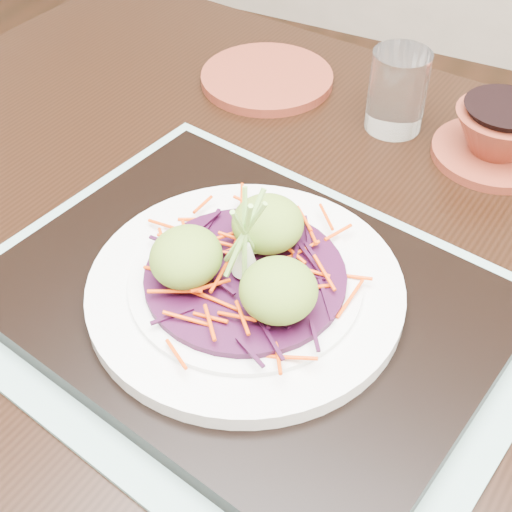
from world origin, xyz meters
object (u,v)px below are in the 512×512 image
at_px(dining_table, 313,336).
at_px(serving_tray, 246,302).
at_px(terracotta_side_plate, 267,78).
at_px(water_glass, 397,91).
at_px(white_plate, 246,287).
at_px(terracotta_bowl_set, 498,138).

relative_size(dining_table, serving_tray, 3.16).
bearing_deg(terracotta_side_plate, water_glass, -7.82).
bearing_deg(serving_tray, water_glass, 97.70).
distance_m(serving_tray, terracotta_side_plate, 0.39).
bearing_deg(white_plate, water_glass, 86.52).
xyz_separation_m(terracotta_side_plate, terracotta_bowl_set, (0.30, -0.03, 0.02)).
xyz_separation_m(serving_tray, white_plate, (0.00, -0.00, 0.02)).
xyz_separation_m(dining_table, white_plate, (-0.04, -0.08, 0.13)).
distance_m(white_plate, water_glass, 0.34).
bearing_deg(terracotta_side_plate, serving_tray, -66.74).
distance_m(serving_tray, terracotta_bowl_set, 0.36).
distance_m(water_glass, terracotta_bowl_set, 0.12).
xyz_separation_m(white_plate, terracotta_side_plate, (-0.16, 0.36, -0.03)).
distance_m(dining_table, terracotta_side_plate, 0.36).
xyz_separation_m(dining_table, terracotta_side_plate, (-0.19, 0.28, 0.11)).
bearing_deg(dining_table, serving_tray, -106.63).
bearing_deg(terracotta_bowl_set, dining_table, -112.87).
distance_m(white_plate, terracotta_bowl_set, 0.36).
bearing_deg(serving_tray, terracotta_bowl_set, 78.03).
bearing_deg(water_glass, white_plate, -93.48).
height_order(dining_table, terracotta_side_plate, terracotta_side_plate).
xyz_separation_m(terracotta_side_plate, water_glass, (0.18, -0.02, 0.04)).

